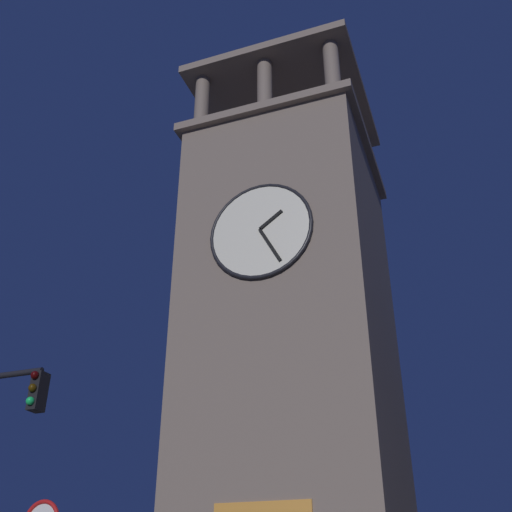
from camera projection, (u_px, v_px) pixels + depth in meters
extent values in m
cube|color=#75665B|center=(295.00, 361.00, 25.09)|extent=(7.52, 8.18, 19.77)
cube|color=#75665B|center=(289.00, 164.00, 29.95)|extent=(8.12, 8.78, 0.40)
cylinder|color=#75665B|center=(332.00, 71.00, 26.99)|extent=(0.70, 0.70, 3.18)
cylinder|color=#75665B|center=(265.00, 89.00, 27.94)|extent=(0.70, 0.70, 3.18)
cylinder|color=#75665B|center=(202.00, 105.00, 28.90)|extent=(0.70, 0.70, 3.18)
cylinder|color=#75665B|center=(363.00, 162.00, 32.74)|extent=(0.70, 0.70, 3.18)
cylinder|color=#75665B|center=(307.00, 174.00, 33.69)|extent=(0.70, 0.70, 3.18)
cylinder|color=#75665B|center=(253.00, 186.00, 34.64)|extent=(0.70, 0.70, 3.18)
cube|color=#75665B|center=(287.00, 109.00, 31.68)|extent=(8.12, 8.78, 0.40)
cylinder|color=black|center=(286.00, 83.00, 32.55)|extent=(0.12, 0.12, 3.22)
cylinder|color=silver|center=(261.00, 230.00, 23.56)|extent=(4.07, 0.12, 4.07)
torus|color=black|center=(260.00, 230.00, 23.54)|extent=(4.23, 0.16, 4.23)
cube|color=black|center=(271.00, 220.00, 23.49)|extent=(0.98, 0.06, 0.75)
cube|color=black|center=(270.00, 244.00, 22.98)|extent=(0.92, 0.06, 1.58)
cube|color=black|center=(38.00, 392.00, 11.67)|extent=(0.22, 0.30, 0.75)
sphere|color=#360505|center=(35.00, 375.00, 11.66)|extent=(0.16, 0.16, 0.16)
sphere|color=#392705|center=(33.00, 388.00, 11.54)|extent=(0.16, 0.16, 0.16)
sphere|color=#18C154|center=(30.00, 401.00, 11.42)|extent=(0.16, 0.16, 0.16)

